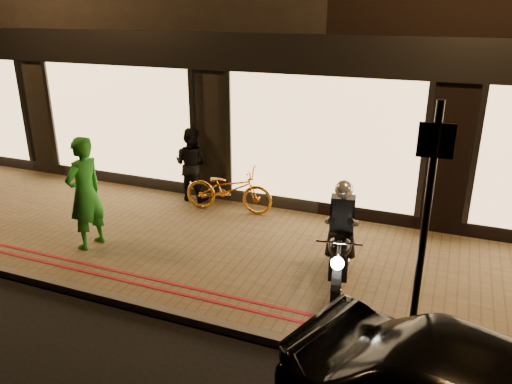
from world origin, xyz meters
TOP-DOWN VIEW (x-y plane):
  - ground at (0.00, 0.00)m, footprint 90.00×90.00m
  - sidewalk at (0.00, 2.00)m, footprint 50.00×4.00m
  - kerb_stone at (0.00, 0.05)m, footprint 50.00×0.14m
  - red_kerb_lines at (0.00, 0.55)m, footprint 50.00×0.26m
  - motorcycle at (0.99, 1.52)m, footprint 0.67×1.93m
  - sign_post at (2.13, 0.25)m, footprint 0.35×0.09m
  - bicycle_gold at (-1.68, 3.48)m, footprint 1.82×0.82m
  - person_green at (-3.21, 1.22)m, footprint 0.55×0.75m
  - person_dark at (-2.67, 3.80)m, footprint 0.78×0.62m

SIDE VIEW (x-z plane):
  - ground at x=0.00m, z-range 0.00..0.00m
  - sidewalk at x=0.00m, z-range 0.00..0.12m
  - kerb_stone at x=0.00m, z-range 0.00..0.12m
  - red_kerb_lines at x=0.00m, z-range 0.12..0.13m
  - bicycle_gold at x=-1.68m, z-range 0.12..1.05m
  - motorcycle at x=0.99m, z-range -0.06..1.53m
  - person_dark at x=-2.67m, z-range 0.12..1.66m
  - person_green at x=-3.21m, z-range 0.12..2.02m
  - sign_post at x=2.13m, z-range 0.30..3.30m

